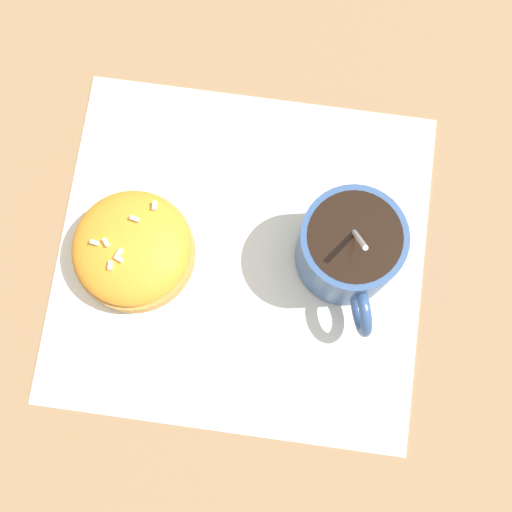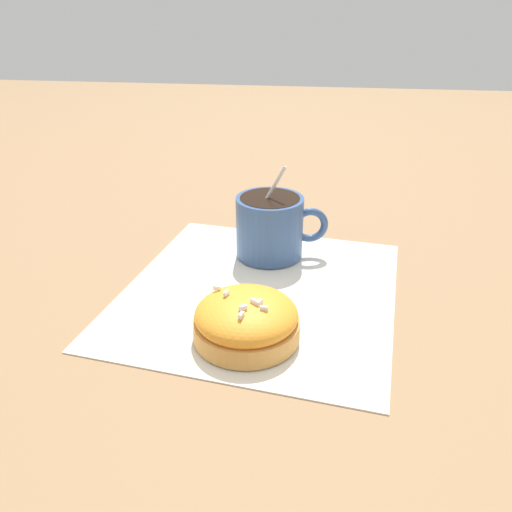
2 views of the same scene
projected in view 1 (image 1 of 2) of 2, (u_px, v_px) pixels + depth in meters
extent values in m
plane|color=#93704C|center=(241.00, 257.00, 0.61)|extent=(3.00, 3.00, 0.00)
cube|color=white|center=(241.00, 256.00, 0.60)|extent=(0.34, 0.33, 0.00)
cylinder|color=#335184|center=(349.00, 251.00, 0.57)|extent=(0.08, 0.08, 0.07)
cylinder|color=black|center=(354.00, 242.00, 0.53)|extent=(0.07, 0.07, 0.01)
torus|color=#335184|center=(361.00, 309.00, 0.55)|extent=(0.02, 0.05, 0.04)
ellipsoid|color=silver|center=(348.00, 284.00, 0.59)|extent=(0.02, 0.03, 0.01)
cylinder|color=silver|center=(351.00, 228.00, 0.54)|extent=(0.01, 0.06, 0.10)
cylinder|color=#D19347|center=(135.00, 247.00, 0.59)|extent=(0.10, 0.10, 0.02)
ellipsoid|color=orange|center=(132.00, 242.00, 0.58)|extent=(0.10, 0.10, 0.03)
cube|color=white|center=(110.00, 266.00, 0.56)|extent=(0.00, 0.01, 0.00)
cube|color=white|center=(135.00, 219.00, 0.56)|extent=(0.01, 0.01, 0.00)
cube|color=white|center=(120.00, 253.00, 0.56)|extent=(0.01, 0.01, 0.00)
cube|color=white|center=(106.00, 241.00, 0.56)|extent=(0.01, 0.01, 0.00)
cube|color=white|center=(95.00, 247.00, 0.56)|extent=(0.01, 0.00, 0.00)
cube|color=white|center=(155.00, 206.00, 0.57)|extent=(0.00, 0.01, 0.00)
cube|color=white|center=(119.00, 259.00, 0.56)|extent=(0.01, 0.01, 0.00)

